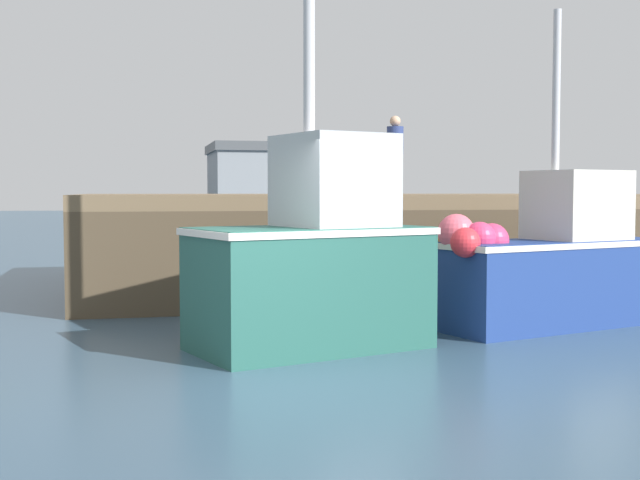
% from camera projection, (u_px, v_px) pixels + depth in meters
% --- Properties ---
extents(ground, '(120.00, 160.00, 0.10)m').
position_uv_depth(ground, '(283.00, 391.00, 8.21)').
color(ground, '#334C60').
extents(pier, '(11.44, 7.22, 1.86)m').
position_uv_depth(pier, '(377.00, 210.00, 16.49)').
color(pier, brown).
rests_on(pier, ground).
extents(fishing_boat_near_left, '(3.14, 2.31, 4.98)m').
position_uv_depth(fishing_boat_near_left, '(314.00, 262.00, 10.15)').
color(fishing_boat_near_left, '#23564C').
rests_on(fishing_boat_near_left, ground).
extents(fishing_boat_near_right, '(3.71, 2.16, 4.44)m').
position_uv_depth(fishing_boat_near_right, '(553.00, 264.00, 11.80)').
color(fishing_boat_near_right, navy).
rests_on(fishing_boat_near_right, ground).
extents(dockworker, '(0.34, 0.34, 1.59)m').
position_uv_depth(dockworker, '(395.00, 155.00, 17.00)').
color(dockworker, '#2D3342').
rests_on(dockworker, pier).
extents(warehouse, '(6.79, 6.58, 4.61)m').
position_uv_depth(warehouse, '(269.00, 184.00, 47.99)').
color(warehouse, gray).
rests_on(warehouse, ground).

